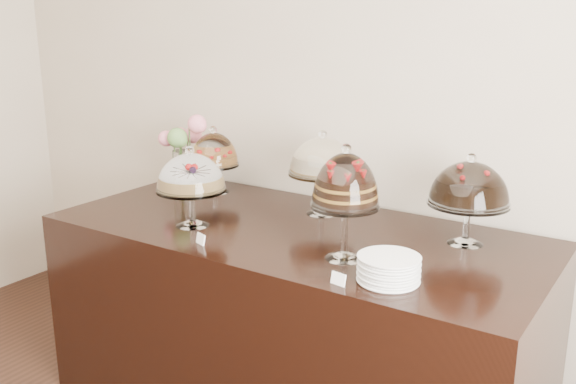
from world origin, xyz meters
The scene contains 11 objects.
wall_back centered at (0.00, 3.00, 1.50)m, with size 5.00×0.04×3.00m, color #C1B29B.
display_counter centered at (-0.05, 2.45, 0.45)m, with size 2.20×1.00×0.90m, color black.
cake_stand_sugar_sponge centered at (-0.46, 2.24, 1.13)m, with size 0.31×0.31×0.37m.
cake_stand_choco_layer centered at (0.31, 2.25, 1.19)m, with size 0.27×0.27×0.46m.
cake_stand_cheesecake centered at (-0.06, 2.71, 1.16)m, with size 0.32×0.32×0.40m.
cake_stand_dark_choco centered at (0.65, 2.68, 1.14)m, with size 0.33×0.33×0.38m.
cake_stand_fruit_tart centered at (-0.74, 2.73, 1.12)m, with size 0.26×0.26×0.36m.
flower_vase centered at (-0.96, 2.74, 1.13)m, with size 0.27×0.23×0.41m.
plate_stack centered at (0.55, 2.14, 0.95)m, with size 0.22×0.22×0.09m.
price_card_left centered at (-0.27, 2.07, 0.92)m, with size 0.06×0.01×0.04m, color white.
price_card_right centered at (0.41, 2.01, 0.92)m, with size 0.06×0.01×0.04m, color white.
Camera 1 is at (1.41, 0.17, 1.81)m, focal length 40.00 mm.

